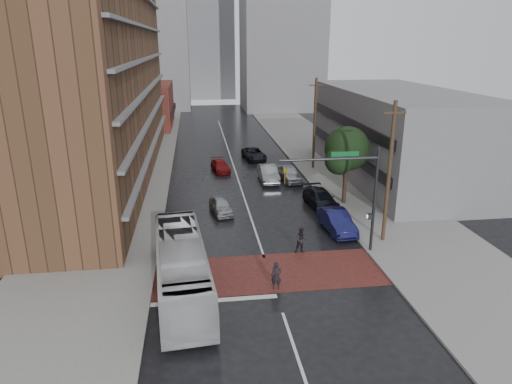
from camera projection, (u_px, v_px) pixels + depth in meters
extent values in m
plane|color=black|center=(270.00, 276.00, 27.80)|extent=(160.00, 160.00, 0.00)
cube|color=maroon|center=(269.00, 272.00, 28.27)|extent=(14.00, 5.00, 0.02)
cube|color=gray|center=(130.00, 172.00, 49.86)|extent=(9.00, 90.00, 0.15)
cube|color=gray|center=(333.00, 165.00, 52.75)|extent=(9.00, 90.00, 0.15)
cube|color=brown|center=(90.00, 38.00, 44.25)|extent=(10.00, 44.00, 28.00)
cube|color=brown|center=(147.00, 105.00, 76.03)|extent=(8.00, 16.00, 7.00)
cube|color=gray|center=(396.00, 134.00, 47.28)|extent=(11.00, 26.00, 9.00)
cube|color=gray|center=(144.00, 30.00, 94.45)|extent=(18.00, 16.00, 32.00)
cube|color=gray|center=(282.00, 19.00, 91.69)|extent=(16.00, 14.00, 36.00)
cube|color=gray|center=(209.00, 49.00, 113.46)|extent=(12.00, 10.00, 24.00)
cylinder|color=#332319|center=(345.00, 182.00, 39.53)|extent=(0.36, 0.36, 4.00)
sphere|color=black|center=(347.00, 149.00, 38.59)|extent=(3.80, 3.80, 3.80)
sphere|color=black|center=(339.00, 160.00, 37.98)|extent=(2.40, 2.40, 2.40)
sphere|color=black|center=(353.00, 153.00, 39.63)|extent=(2.60, 2.60, 2.60)
cylinder|color=#2D2D33|center=(374.00, 202.00, 29.94)|extent=(0.20, 0.20, 7.20)
cylinder|color=#2D2D33|center=(329.00, 159.00, 28.60)|extent=(6.40, 0.16, 0.16)
imported|color=gold|center=(285.00, 176.00, 28.56)|extent=(0.20, 0.16, 1.00)
cube|color=#0C5926|center=(345.00, 154.00, 28.63)|extent=(1.80, 0.05, 0.30)
cube|color=#2D2D33|center=(370.00, 216.00, 30.22)|extent=(0.30, 0.30, 0.35)
cylinder|color=#473321|center=(389.00, 174.00, 31.10)|extent=(0.26, 0.26, 10.00)
cube|color=#473321|center=(395.00, 113.00, 29.78)|extent=(1.60, 0.12, 0.12)
cylinder|color=#473321|center=(315.00, 124.00, 49.93)|extent=(0.26, 0.26, 10.00)
cube|color=#473321|center=(316.00, 85.00, 48.61)|extent=(1.60, 0.12, 0.12)
imported|color=silver|center=(182.00, 267.00, 25.60)|extent=(3.65, 11.55, 3.17)
imported|color=black|center=(276.00, 276.00, 26.14)|extent=(0.68, 0.52, 1.67)
imported|color=black|center=(302.00, 240.00, 30.67)|extent=(0.94, 0.77, 1.80)
imported|color=#A0A4A7|center=(221.00, 206.00, 37.88)|extent=(2.12, 4.00, 1.30)
imported|color=#989B9F|center=(268.00, 174.00, 46.50)|extent=(1.73, 4.95, 1.63)
imported|color=maroon|center=(220.00, 166.00, 50.25)|extent=(2.27, 4.29, 1.19)
imported|color=black|center=(254.00, 154.00, 55.25)|extent=(2.86, 5.17, 1.37)
imported|color=#141648|center=(337.00, 221.00, 34.21)|extent=(1.98, 4.93, 1.59)
imported|color=black|center=(321.00, 199.00, 39.35)|extent=(2.56, 5.21, 1.46)
imported|color=#ACB0B4|center=(290.00, 174.00, 46.66)|extent=(2.29, 4.75, 1.56)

